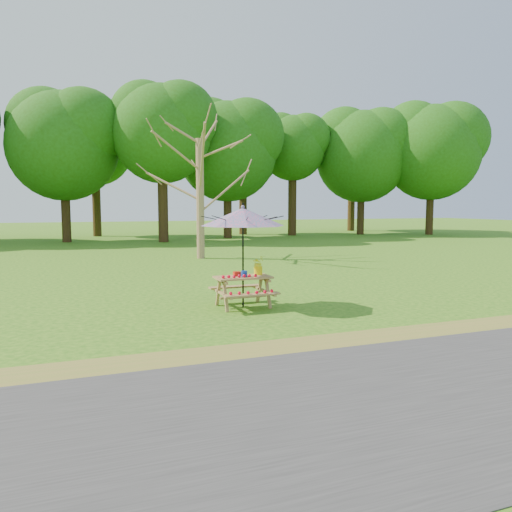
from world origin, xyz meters
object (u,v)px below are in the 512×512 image
object	(u,v)px
picnic_table	(243,292)
patio_umbrella	(243,217)
bare_tree	(199,88)
flower_bucket	(258,265)

from	to	relation	value
picnic_table	patio_umbrella	xyz separation A→B (m)	(0.00, 0.00, 1.62)
patio_umbrella	bare_tree	bearing A→B (deg)	80.50
bare_tree	picnic_table	size ratio (longest dim) A/B	8.60
picnic_table	flower_bucket	distance (m)	0.70
flower_bucket	bare_tree	bearing A→B (deg)	82.64
bare_tree	patio_umbrella	size ratio (longest dim) A/B	5.05
patio_umbrella	flower_bucket	bearing A→B (deg)	17.06
bare_tree	flower_bucket	bearing A→B (deg)	-97.36
picnic_table	flower_bucket	bearing A→B (deg)	17.49
bare_tree	patio_umbrella	world-z (taller)	bare_tree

